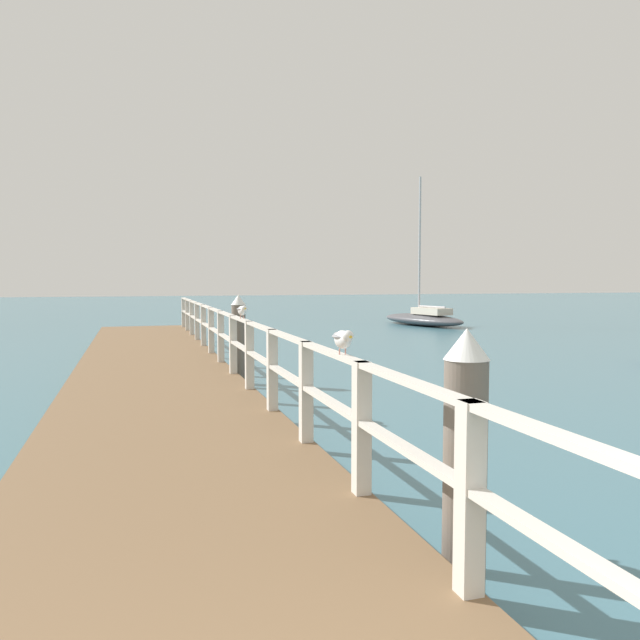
{
  "coord_description": "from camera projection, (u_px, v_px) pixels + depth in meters",
  "views": [
    {
      "loc": [
        -0.33,
        -0.36,
        2.11
      ],
      "look_at": [
        2.37,
        8.51,
        1.49
      ],
      "focal_mm": 34.5,
      "sensor_mm": 36.0,
      "label": 1
    }
  ],
  "objects": [
    {
      "name": "pier_railing",
      "position": [
        226.0,
        334.0,
        11.33
      ],
      "size": [
        0.12,
        20.4,
        1.01
      ],
      "color": "beige",
      "rests_on": "pier_deck"
    },
    {
      "name": "dock_piling_far",
      "position": [
        239.0,
        339.0,
        12.34
      ],
      "size": [
        0.29,
        0.29,
        1.8
      ],
      "color": "#6B6056",
      "rests_on": "ground_plane"
    },
    {
      "name": "dock_piling_near",
      "position": [
        465.0,
        467.0,
        3.93
      ],
      "size": [
        0.29,
        0.29,
        1.8
      ],
      "color": "#6B6056",
      "rests_on": "ground_plane"
    },
    {
      "name": "seagull_foreground",
      "position": [
        343.0,
        338.0,
        5.0
      ],
      "size": [
        0.2,
        0.48,
        0.21
      ],
      "rotation": [
        0.0,
        0.0,
        3.04
      ],
      "color": "white",
      "rests_on": "pier_railing"
    },
    {
      "name": "boat_3",
      "position": [
        423.0,
        318.0,
        28.07
      ],
      "size": [
        2.7,
        5.4,
        6.77
      ],
      "rotation": [
        0.0,
        0.0,
        0.22
      ],
      "color": "#4C4C51",
      "rests_on": "ground_plane"
    },
    {
      "name": "seagull_background",
      "position": [
        242.0,
        310.0,
        9.63
      ],
      "size": [
        0.18,
        0.48,
        0.21
      ],
      "rotation": [
        0.0,
        0.0,
        3.16
      ],
      "color": "white",
      "rests_on": "pier_railing"
    },
    {
      "name": "pier_deck",
      "position": [
        154.0,
        384.0,
        11.01
      ],
      "size": [
        2.77,
        21.88,
        0.48
      ],
      "primitive_type": "cube",
      "color": "brown",
      "rests_on": "ground_plane"
    }
  ]
}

